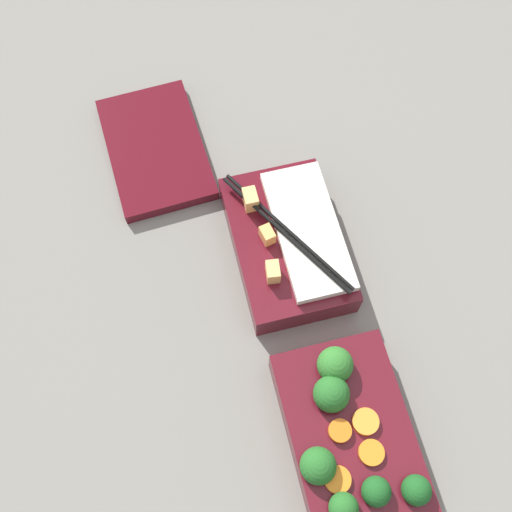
% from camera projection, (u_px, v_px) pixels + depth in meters
% --- Properties ---
extents(ground_plane, '(3.00, 3.00, 0.00)m').
position_uv_depth(ground_plane, '(313.00, 342.00, 0.76)').
color(ground_plane, slate).
extents(bento_tray_vegetable, '(0.21, 0.14, 0.08)m').
position_uv_depth(bento_tray_vegetable, '(348.00, 434.00, 0.68)').
color(bento_tray_vegetable, '#510F19').
rests_on(bento_tray_vegetable, ground_plane).
extents(bento_tray_rice, '(0.21, 0.14, 0.07)m').
position_uv_depth(bento_tray_rice, '(287.00, 243.00, 0.78)').
color(bento_tray_rice, '#510F19').
rests_on(bento_tray_rice, ground_plane).
extents(bento_lid, '(0.21, 0.15, 0.02)m').
position_uv_depth(bento_lid, '(156.00, 149.00, 0.86)').
color(bento_lid, '#510F19').
rests_on(bento_lid, ground_plane).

